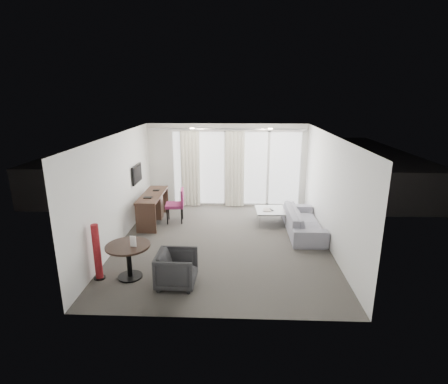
{
  "coord_description": "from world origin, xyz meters",
  "views": [
    {
      "loc": [
        0.34,
        -7.87,
        3.54
      ],
      "look_at": [
        0.0,
        0.6,
        1.1
      ],
      "focal_mm": 28.0,
      "sensor_mm": 36.0,
      "label": 1
    }
  ],
  "objects_px": {
    "coffee_table": "(271,216)",
    "sofa": "(304,221)",
    "desk": "(153,208)",
    "desk_chair": "(175,206)",
    "rattan_chair_b": "(289,179)",
    "tub_armchair": "(177,269)",
    "round_table": "(129,261)",
    "red_lamp": "(97,252)",
    "rattan_chair_a": "(262,184)"
  },
  "relations": [
    {
      "from": "red_lamp",
      "to": "rattan_chair_a",
      "type": "relative_size",
      "value": 1.31
    },
    {
      "from": "red_lamp",
      "to": "rattan_chair_b",
      "type": "bearing_deg",
      "value": 55.49
    },
    {
      "from": "red_lamp",
      "to": "sofa",
      "type": "distance_m",
      "value": 5.09
    },
    {
      "from": "coffee_table",
      "to": "sofa",
      "type": "height_order",
      "value": "sofa"
    },
    {
      "from": "desk",
      "to": "red_lamp",
      "type": "relative_size",
      "value": 1.55
    },
    {
      "from": "desk_chair",
      "to": "red_lamp",
      "type": "distance_m",
      "value": 3.3
    },
    {
      "from": "round_table",
      "to": "rattan_chair_a",
      "type": "distance_m",
      "value": 6.49
    },
    {
      "from": "desk_chair",
      "to": "rattan_chair_a",
      "type": "relative_size",
      "value": 1.11
    },
    {
      "from": "desk",
      "to": "red_lamp",
      "type": "distance_m",
      "value": 3.14
    },
    {
      "from": "desk_chair",
      "to": "coffee_table",
      "type": "distance_m",
      "value": 2.71
    },
    {
      "from": "round_table",
      "to": "coffee_table",
      "type": "bearing_deg",
      "value": 45.66
    },
    {
      "from": "desk_chair",
      "to": "rattan_chair_b",
      "type": "height_order",
      "value": "desk_chair"
    },
    {
      "from": "red_lamp",
      "to": "rattan_chair_a",
      "type": "xyz_separation_m",
      "value": [
        3.55,
        5.85,
        -0.14
      ]
    },
    {
      "from": "coffee_table",
      "to": "rattan_chair_a",
      "type": "xyz_separation_m",
      "value": [
        -0.09,
        2.65,
        0.24
      ]
    },
    {
      "from": "coffee_table",
      "to": "sofa",
      "type": "relative_size",
      "value": 0.4
    },
    {
      "from": "round_table",
      "to": "red_lamp",
      "type": "distance_m",
      "value": 0.63
    },
    {
      "from": "sofa",
      "to": "rattan_chair_b",
      "type": "relative_size",
      "value": 2.53
    },
    {
      "from": "rattan_chair_a",
      "to": "rattan_chair_b",
      "type": "distance_m",
      "value": 1.37
    },
    {
      "from": "rattan_chair_b",
      "to": "red_lamp",
      "type": "bearing_deg",
      "value": -142.56
    },
    {
      "from": "red_lamp",
      "to": "coffee_table",
      "type": "xyz_separation_m",
      "value": [
        3.64,
        3.19,
        -0.37
      ]
    },
    {
      "from": "sofa",
      "to": "rattan_chair_b",
      "type": "xyz_separation_m",
      "value": [
        0.19,
        4.19,
        0.11
      ]
    },
    {
      "from": "red_lamp",
      "to": "rattan_chair_a",
      "type": "distance_m",
      "value": 6.84
    },
    {
      "from": "tub_armchair",
      "to": "rattan_chair_a",
      "type": "height_order",
      "value": "rattan_chair_a"
    },
    {
      "from": "tub_armchair",
      "to": "rattan_chair_b",
      "type": "height_order",
      "value": "rattan_chair_b"
    },
    {
      "from": "round_table",
      "to": "rattan_chair_b",
      "type": "height_order",
      "value": "rattan_chair_b"
    },
    {
      "from": "desk",
      "to": "desk_chair",
      "type": "height_order",
      "value": "desk_chair"
    },
    {
      "from": "desk",
      "to": "sofa",
      "type": "bearing_deg",
      "value": -8.34
    },
    {
      "from": "red_lamp",
      "to": "sofa",
      "type": "relative_size",
      "value": 0.53
    },
    {
      "from": "desk_chair",
      "to": "tub_armchair",
      "type": "relative_size",
      "value": 1.3
    },
    {
      "from": "tub_armchair",
      "to": "coffee_table",
      "type": "distance_m",
      "value": 3.97
    },
    {
      "from": "coffee_table",
      "to": "round_table",
      "type": "bearing_deg",
      "value": -134.34
    },
    {
      "from": "desk",
      "to": "round_table",
      "type": "distance_m",
      "value": 3.06
    },
    {
      "from": "rattan_chair_b",
      "to": "desk_chair",
      "type": "bearing_deg",
      "value": -153.98
    },
    {
      "from": "coffee_table",
      "to": "sofa",
      "type": "xyz_separation_m",
      "value": [
        0.78,
        -0.68,
        0.12
      ]
    },
    {
      "from": "round_table",
      "to": "coffee_table",
      "type": "xyz_separation_m",
      "value": [
        3.05,
        3.12,
        -0.15
      ]
    },
    {
      "from": "desk",
      "to": "tub_armchair",
      "type": "xyz_separation_m",
      "value": [
        1.22,
        -3.3,
        -0.07
      ]
    },
    {
      "from": "tub_armchair",
      "to": "rattan_chair_b",
      "type": "xyz_separation_m",
      "value": [
        3.04,
        6.9,
        0.08
      ]
    },
    {
      "from": "rattan_chair_a",
      "to": "desk",
      "type": "bearing_deg",
      "value": -152.11
    },
    {
      "from": "round_table",
      "to": "coffee_table",
      "type": "distance_m",
      "value": 4.37
    },
    {
      "from": "sofa",
      "to": "desk",
      "type": "bearing_deg",
      "value": 81.66
    },
    {
      "from": "desk",
      "to": "red_lamp",
      "type": "height_order",
      "value": "red_lamp"
    },
    {
      "from": "round_table",
      "to": "rattan_chair_b",
      "type": "distance_m",
      "value": 7.77
    },
    {
      "from": "tub_armchair",
      "to": "sofa",
      "type": "height_order",
      "value": "tub_armchair"
    },
    {
      "from": "tub_armchair",
      "to": "rattan_chair_b",
      "type": "relative_size",
      "value": 0.88
    },
    {
      "from": "desk_chair",
      "to": "rattan_chair_b",
      "type": "bearing_deg",
      "value": 38.6
    },
    {
      "from": "coffee_table",
      "to": "sofa",
      "type": "distance_m",
      "value": 1.04
    },
    {
      "from": "desk",
      "to": "desk_chair",
      "type": "relative_size",
      "value": 1.83
    },
    {
      "from": "desk_chair",
      "to": "tub_armchair",
      "type": "xyz_separation_m",
      "value": [
        0.63,
        -3.34,
        -0.14
      ]
    },
    {
      "from": "desk",
      "to": "rattan_chair_a",
      "type": "xyz_separation_m",
      "value": [
        3.2,
        2.73,
        0.02
      ]
    },
    {
      "from": "coffee_table",
      "to": "tub_armchair",
      "type": "bearing_deg",
      "value": -121.48
    }
  ]
}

